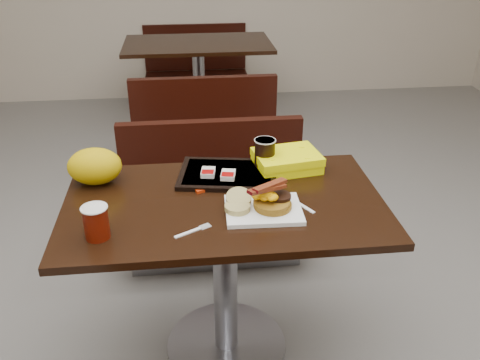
{
  "coord_description": "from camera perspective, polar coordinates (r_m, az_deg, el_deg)",
  "views": [
    {
      "loc": [
        -0.13,
        -1.68,
        1.73
      ],
      "look_at": [
        0.06,
        0.03,
        0.82
      ],
      "focal_mm": 38.81,
      "sensor_mm": 36.0,
      "label": 1
    }
  ],
  "objects": [
    {
      "name": "condiment_syrup",
      "position": [
        2.02,
        -4.34,
        -1.09
      ],
      "size": [
        0.05,
        0.05,
        0.01
      ],
      "primitive_type": "cube",
      "rotation": [
        0.0,
        0.0,
        0.38
      ],
      "color": "#B12507",
      "rests_on": "table_near"
    },
    {
      "name": "muffin_bottom",
      "position": [
        1.86,
        -0.29,
        -3.04
      ],
      "size": [
        0.11,
        0.11,
        0.02
      ],
      "primitive_type": "cylinder",
      "rotation": [
        0.0,
        0.0,
        0.2
      ],
      "color": "tan",
      "rests_on": "platter"
    },
    {
      "name": "coffee_cup_near",
      "position": [
        1.78,
        -15.54,
        -4.52
      ],
      "size": [
        0.09,
        0.09,
        0.12
      ],
      "primitive_type": "cylinder",
      "rotation": [
        0.0,
        0.0,
        0.08
      ],
      "color": "maroon",
      "rests_on": "table_near"
    },
    {
      "name": "bench_near_n",
      "position": [
        2.75,
        -2.86,
        -2.07
      ],
      "size": [
        1.0,
        0.46,
        0.72
      ],
      "primitive_type": null,
      "color": "black",
      "rests_on": "floor"
    },
    {
      "name": "bench_far_s",
      "position": [
        3.84,
        -4.06,
        6.83
      ],
      "size": [
        1.0,
        0.46,
        0.72
      ],
      "primitive_type": null,
      "color": "black",
      "rests_on": "floor"
    },
    {
      "name": "knife",
      "position": [
        1.94,
        6.55,
        -2.62
      ],
      "size": [
        0.09,
        0.14,
        0.0
      ],
      "primitive_type": "cube",
      "rotation": [
        0.0,
        0.0,
        -1.06
      ],
      "color": "white",
      "rests_on": "table_near"
    },
    {
      "name": "muffin_top",
      "position": [
        1.89,
        -0.14,
        -2.01
      ],
      "size": [
        0.1,
        0.1,
        0.05
      ],
      "primitive_type": "cylinder",
      "rotation": [
        0.38,
        0.0,
        -0.07
      ],
      "color": "tan",
      "rests_on": "platter"
    },
    {
      "name": "platter",
      "position": [
        1.88,
        2.6,
        -3.3
      ],
      "size": [
        0.28,
        0.22,
        0.02
      ],
      "primitive_type": "cube",
      "rotation": [
        0.0,
        0.0,
        -0.03
      ],
      "color": "white",
      "rests_on": "table_near"
    },
    {
      "name": "pancake_stack",
      "position": [
        1.87,
        3.63,
        -2.62
      ],
      "size": [
        0.15,
        0.15,
        0.03
      ],
      "primitive_type": "cylinder",
      "rotation": [
        0.0,
        0.0,
        -0.1
      ],
      "color": "#876216",
      "rests_on": "platter"
    },
    {
      "name": "bench_far_n",
      "position": [
        5.17,
        -4.82,
        12.35
      ],
      "size": [
        1.0,
        0.46,
        0.72
      ],
      "primitive_type": null,
      "color": "black",
      "rests_on": "floor"
    },
    {
      "name": "condiment_ketchup",
      "position": [
        1.94,
        -0.63,
        -2.23
      ],
      "size": [
        0.04,
        0.04,
        0.01
      ],
      "primitive_type": "cube",
      "rotation": [
        0.0,
        0.0,
        0.1
      ],
      "color": "#8C0504",
      "rests_on": "table_near"
    },
    {
      "name": "hashbrown_sleeve_right",
      "position": [
        2.08,
        -1.32,
        0.56
      ],
      "size": [
        0.07,
        0.08,
        0.02
      ],
      "primitive_type": "cube",
      "rotation": [
        0.0,
        0.0,
        -0.19
      ],
      "color": "silver",
      "rests_on": "tray"
    },
    {
      "name": "tray",
      "position": [
        2.12,
        -1.33,
        0.64
      ],
      "size": [
        0.43,
        0.34,
        0.02
      ],
      "primitive_type": "cube",
      "rotation": [
        0.0,
        0.0,
        -0.17
      ],
      "color": "black",
      "rests_on": "table_near"
    },
    {
      "name": "clamshell",
      "position": [
        2.18,
        5.17,
        2.11
      ],
      "size": [
        0.29,
        0.24,
        0.07
      ],
      "primitive_type": "cube",
      "rotation": [
        0.0,
        0.0,
        0.16
      ],
      "color": "#FAF904",
      "rests_on": "table_near"
    },
    {
      "name": "paper_bag",
      "position": [
        2.12,
        -15.68,
        1.47
      ],
      "size": [
        0.25,
        0.21,
        0.15
      ],
      "primitive_type": "ellipsoid",
      "rotation": [
        0.0,
        0.0,
        -0.29
      ],
      "color": "#CA9006",
      "rests_on": "table_near"
    },
    {
      "name": "fork",
      "position": [
        1.77,
        -5.78,
        -5.79
      ],
      "size": [
        0.13,
        0.09,
        0.0
      ],
      "primitive_type": null,
      "rotation": [
        0.0,
        0.0,
        0.5
      ],
      "color": "white",
      "rests_on": "table_near"
    },
    {
      "name": "hashbrown_sleeve_left",
      "position": [
        2.1,
        -3.53,
        0.85
      ],
      "size": [
        0.06,
        0.08,
        0.02
      ],
      "primitive_type": "cube",
      "rotation": [
        0.0,
        0.0,
        -0.14
      ],
      "color": "silver",
      "rests_on": "tray"
    },
    {
      "name": "table_near",
      "position": [
        2.16,
        -1.62,
        -10.95
      ],
      "size": [
        1.2,
        0.7,
        0.75
      ],
      "primitive_type": null,
      "color": "black",
      "rests_on": "floor"
    },
    {
      "name": "scrambled_eggs",
      "position": [
        1.85,
        2.85,
        -1.63
      ],
      "size": [
        0.09,
        0.08,
        0.05
      ],
      "primitive_type": "ellipsoid",
      "rotation": [
        0.0,
        0.0,
        -0.03
      ],
      "color": "#E1B104",
      "rests_on": "pancake_stack"
    },
    {
      "name": "coffee_cup_far",
      "position": [
        2.15,
        2.74,
        3.02
      ],
      "size": [
        0.1,
        0.1,
        0.12
      ],
      "primitive_type": "cylinder",
      "rotation": [
        0.0,
        0.0,
        -0.22
      ],
      "color": "black",
      "rests_on": "tray"
    },
    {
      "name": "floor",
      "position": [
        2.41,
        -1.5,
        -17.91
      ],
      "size": [
        6.0,
        7.0,
        0.01
      ],
      "primitive_type": "cube",
      "color": "slate",
      "rests_on": "ground"
    },
    {
      "name": "table_far",
      "position": [
        4.49,
        -4.5,
        10.18
      ],
      "size": [
        1.2,
        0.7,
        0.75
      ],
      "primitive_type": null,
      "color": "black",
      "rests_on": "floor"
    },
    {
      "name": "bacon_strips",
      "position": [
        1.83,
        3.01,
        -0.88
      ],
      "size": [
        0.18,
        0.15,
        0.01
      ],
      "primitive_type": null,
      "rotation": [
        0.0,
        0.0,
        0.56
      ],
      "color": "#48050C",
      "rests_on": "scrambled_eggs"
    },
    {
      "name": "sausage_patty",
      "position": [
        1.88,
        4.42,
        -1.79
      ],
      "size": [
        0.1,
        0.1,
        0.01
      ],
      "primitive_type": "cylinder",
      "rotation": [
        0.0,
        0.0,
        -0.32
      ],
      "color": "black",
      "rests_on": "pancake_stack"
    }
  ]
}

